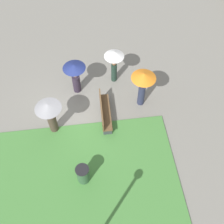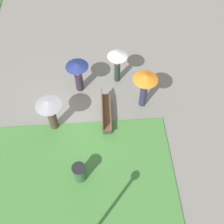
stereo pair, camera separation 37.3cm
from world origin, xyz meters
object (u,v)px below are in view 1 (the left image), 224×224
object	(u,v)px
park_bench	(104,112)
crowd_person_orange	(143,81)
crowd_person_navy	(75,74)
crowd_person_white	(114,59)
crowd_person_grey	(49,112)
trash_bin	(83,174)

from	to	relation	value
park_bench	crowd_person_orange	size ratio (longest dim) A/B	1.00
crowd_person_navy	crowd_person_white	xyz separation A→B (m)	(0.45, -1.86, 0.24)
park_bench	crowd_person_orange	world-z (taller)	crowd_person_orange
crowd_person_grey	crowd_person_navy	xyz separation A→B (m)	(2.14, -1.13, -0.18)
park_bench	crowd_person_orange	distance (m)	2.16
crowd_person_orange	trash_bin	bearing A→B (deg)	86.00
park_bench	crowd_person_navy	world-z (taller)	crowd_person_navy
crowd_person_orange	crowd_person_white	distance (m)	1.92
crowd_person_navy	park_bench	bearing A→B (deg)	-47.56
park_bench	crowd_person_navy	bearing A→B (deg)	33.30
trash_bin	crowd_person_orange	world-z (taller)	crowd_person_orange
trash_bin	crowd_person_navy	distance (m)	4.68
crowd_person_orange	crowd_person_navy	xyz separation A→B (m)	(1.15, 2.91, -0.34)
trash_bin	crowd_person_orange	distance (m)	4.64
crowd_person_navy	crowd_person_white	size ratio (longest dim) A/B	0.92
park_bench	crowd_person_grey	world-z (taller)	crowd_person_grey
crowd_person_grey	crowd_person_white	size ratio (longest dim) A/B	1.00
park_bench	crowd_person_grey	bearing A→B (deg)	100.09
trash_bin	crowd_person_grey	xyz separation A→B (m)	(2.48, 1.13, 0.87)
crowd_person_grey	trash_bin	bearing A→B (deg)	112.87
crowd_person_orange	crowd_person_white	world-z (taller)	crowd_person_orange
park_bench	crowd_person_white	distance (m)	2.54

